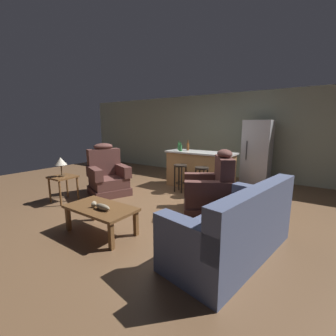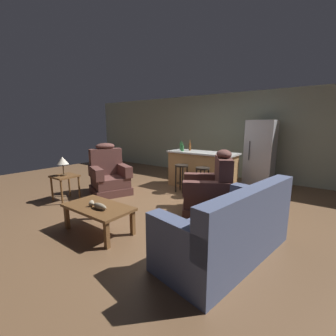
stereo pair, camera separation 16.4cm
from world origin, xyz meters
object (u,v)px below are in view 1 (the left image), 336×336
Objects in this scene: bar_stool_right at (202,176)px; bottle_short_amber at (188,146)px; refrigerator at (257,153)px; end_table at (63,181)px; kitchen_island at (200,170)px; bottle_wine_dark at (181,148)px; bar_stool_left at (180,173)px; bottle_tall_green at (179,146)px; couch at (235,229)px; recliner_near_lamp at (108,176)px; table_lamp at (61,162)px; fish_figurine at (101,207)px; recliner_near_island at (211,191)px; coffee_table at (101,210)px.

bar_stool_right is 2.42× the size of bottle_short_amber.
bar_stool_right is 0.39× the size of refrigerator.
end_table is 3.28m from kitchen_island.
end_table is 2.38× the size of bottle_wine_dark.
bottle_wine_dark is at bearing 60.51° from end_table.
bar_stool_left is 2.89× the size of bottle_wine_dark.
kitchen_island is 0.90m from bottle_tall_green.
bottle_tall_green is at bearing -36.55° from couch.
bottle_short_amber is (1.17, 1.82, 0.63)m from recliner_near_lamp.
table_lamp reaches higher than bar_stool_right.
bottle_wine_dark is at bearing 99.51° from fish_figurine.
refrigerator is (2.72, 2.93, 0.46)m from recliner_near_lamp.
recliner_near_lamp is 1.10m from table_lamp.
bottle_short_amber reaches higher than bar_stool_left.
bottle_short_amber reaches higher than kitchen_island.
recliner_near_lamp reaches higher than bar_stool_right.
kitchen_island is (-1.78, 2.59, 0.14)m from couch.
recliner_near_lamp is at bearing -23.54° from recliner_near_island.
fish_figurine is at bearing -80.49° from bottle_wine_dark.
couch is (1.77, 0.64, -0.12)m from fish_figurine.
recliner_near_island is (1.04, 1.73, 0.06)m from coffee_table.
kitchen_island is 6.78× the size of bottle_tall_green.
fish_figurine is 3.23m from kitchen_island.
bottle_tall_green is 0.95× the size of bottle_short_amber.
recliner_near_lamp is 0.67× the size of kitchen_island.
fish_figurine is at bearing -89.83° from kitchen_island.
refrigerator is at bearing 74.46° from coffee_table.
bar_stool_right is (0.35, -0.63, -0.01)m from kitchen_island.
recliner_near_island is at bearing -93.85° from refrigerator.
end_table is 0.31× the size of kitchen_island.
recliner_near_lamp is 2.00m from bottle_wine_dark.
bottle_short_amber is 0.27m from bottle_wine_dark.
couch is at bearing 16.96° from coffee_table.
table_lamp is 3.32m from kitchen_island.
table_lamp reaches higher than coffee_table.
end_table is at bearing 121.97° from table_lamp.
kitchen_island is 2.65× the size of bar_stool_left.
refrigerator is at bearing 67.19° from bar_stool_right.
bottle_tall_green is at bearing 65.97° from table_lamp.
bottle_short_amber is at bearing 73.86° from bottle_wine_dark.
couch is at bearing 95.85° from recliner_near_island.
refrigerator is at bearing 52.09° from table_lamp.
bottle_wine_dark is (-1.45, 1.27, 0.62)m from recliner_near_island.
couch reaches higher than end_table.
end_table is at bearing 164.70° from coffee_table.
refrigerator is (1.34, 1.83, 0.41)m from bar_stool_left.
bar_stool_right is (0.34, 2.60, 0.01)m from fish_figurine.
bottle_tall_green is at bearing 100.56° from coffee_table.
bottle_tall_green is (-0.47, 0.67, 0.58)m from bar_stool_left.
bar_stool_left reaches higher than end_table.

